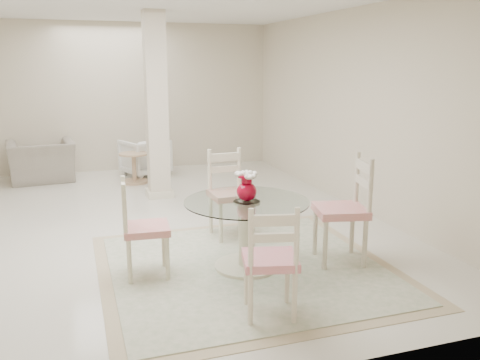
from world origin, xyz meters
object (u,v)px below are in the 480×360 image
object	(u,v)px
dining_chair_east	(349,201)
armchair_white	(145,157)
dining_chair_west	(139,221)
side_table	(134,169)
dining_table	(246,235)
dining_chair_south	(271,253)
dining_chair_north	(228,187)
recliner_taupe	(42,161)
red_vase	(247,186)
column	(156,107)

from	to	relation	value
dining_chair_east	armchair_white	xyz separation A→B (m)	(-1.35, 4.75, -0.30)
dining_chair_west	side_table	xyz separation A→B (m)	(0.42, 3.94, -0.31)
dining_chair_east	armchair_white	distance (m)	4.95
dining_table	dining_chair_south	distance (m)	1.04
armchair_white	dining_chair_south	bearing A→B (deg)	69.38
dining_chair_north	dining_table	bearing A→B (deg)	-99.75
recliner_taupe	dining_table	bearing A→B (deg)	108.15
dining_chair_east	side_table	bearing A→B (deg)	-146.60
red_vase	dining_chair_south	xyz separation A→B (m)	(-0.15, -1.01, -0.29)
dining_chair_west	recliner_taupe	bearing A→B (deg)	17.61
dining_chair_north	armchair_white	xyz separation A→B (m)	(-0.46, 3.59, -0.25)
dining_chair_east	recliner_taupe	distance (m)	5.74
column	dining_chair_south	distance (m)	4.15
column	dining_chair_north	world-z (taller)	column
dining_chair_north	dining_chair_west	distance (m)	1.44
dining_chair_south	armchair_white	bearing A→B (deg)	-74.26
armchair_white	side_table	size ratio (longest dim) A/B	1.43
column	armchair_white	distance (m)	1.85
dining_chair_east	recliner_taupe	xyz separation A→B (m)	(-3.08, 4.83, -0.29)
armchair_white	dining_chair_west	bearing A→B (deg)	58.89
recliner_taupe	column	bearing A→B (deg)	131.05
red_vase	recliner_taupe	size ratio (longest dim) A/B	0.28
column	recliner_taupe	bearing A→B (deg)	136.71
red_vase	dining_chair_east	size ratio (longest dim) A/B	0.24
dining_table	side_table	world-z (taller)	dining_table
dining_table	dining_chair_west	xyz separation A→B (m)	(-1.01, 0.14, 0.20)
dining_chair_south	dining_chair_north	bearing A→B (deg)	-83.90
dining_chair_west	dining_chair_south	xyz separation A→B (m)	(0.86, -1.14, -0.00)
dining_chair_south	recliner_taupe	xyz separation A→B (m)	(-1.92, 5.69, -0.20)
side_table	dining_chair_west	bearing A→B (deg)	-96.03
recliner_taupe	armchair_white	xyz separation A→B (m)	(1.73, -0.08, -0.01)
recliner_taupe	armchair_white	bearing A→B (deg)	171.81
recliner_taupe	side_table	xyz separation A→B (m)	(1.47, -0.61, -0.11)
column	armchair_white	bearing A→B (deg)	89.74
dining_table	red_vase	xyz separation A→B (m)	(0.00, -0.00, 0.48)
armchair_white	dining_table	bearing A→B (deg)	71.62
dining_chair_south	dining_chair_west	bearing A→B (deg)	-39.14
dining_table	dining_chair_west	world-z (taller)	dining_chair_west
dining_chair_north	side_table	world-z (taller)	dining_chair_north
dining_chair_north	armchair_white	size ratio (longest dim) A/B	1.53
dining_table	dining_chair_east	distance (m)	1.07
column	dining_table	world-z (taller)	column
dining_chair_east	column	bearing A→B (deg)	-144.51
dining_table	dining_chair_north	world-z (taller)	dining_chair_north
side_table	dining_chair_east	bearing A→B (deg)	-69.11
dining_chair_east	dining_chair_north	world-z (taller)	dining_chair_east
recliner_taupe	dining_chair_north	bearing A→B (deg)	115.21
dining_chair_west	armchair_white	world-z (taller)	dining_chair_west
dining_chair_north	side_table	distance (m)	3.16
armchair_white	dining_chair_north	bearing A→B (deg)	74.79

